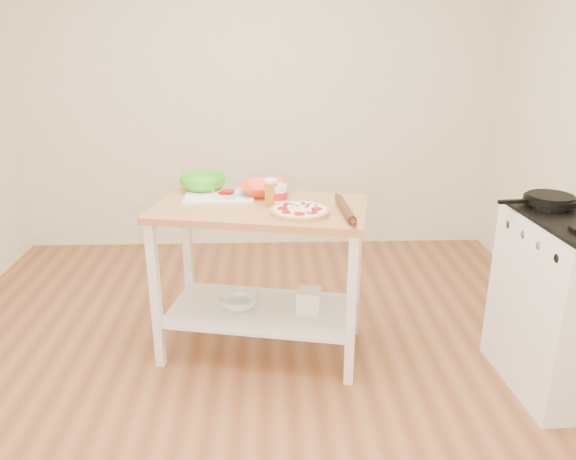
# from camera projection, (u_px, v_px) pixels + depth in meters

# --- Properties ---
(room_shell) EXTENTS (4.04, 4.54, 2.74)m
(room_shell) POSITION_uv_depth(u_px,v_px,m) (246.00, 140.00, 2.49)
(room_shell) COLOR #985C38
(room_shell) RESTS_ON ground
(prep_island) EXTENTS (1.26, 0.85, 0.90)m
(prep_island) POSITION_uv_depth(u_px,v_px,m) (261.00, 248.00, 3.17)
(prep_island) COLOR #BA7F4C
(prep_island) RESTS_ON ground
(skillet) EXTENTS (0.42, 0.27, 0.03)m
(skillet) POSITION_uv_depth(u_px,v_px,m) (549.00, 200.00, 2.93)
(skillet) COLOR black
(skillet) RESTS_ON gas_stove
(pizza) EXTENTS (0.31, 0.31, 0.05)m
(pizza) POSITION_uv_depth(u_px,v_px,m) (300.00, 211.00, 2.94)
(pizza) COLOR #E7B462
(pizza) RESTS_ON prep_island
(cutting_board) EXTENTS (0.40, 0.30, 0.04)m
(cutting_board) POSITION_uv_depth(u_px,v_px,m) (220.00, 195.00, 3.25)
(cutting_board) COLOR white
(cutting_board) RESTS_ON prep_island
(spatula) EXTENTS (0.15, 0.08, 0.01)m
(spatula) POSITION_uv_depth(u_px,v_px,m) (236.00, 196.00, 3.20)
(spatula) COLOR #4AC7B3
(spatula) RESTS_ON cutting_board
(knife) EXTENTS (0.27, 0.04, 0.01)m
(knife) POSITION_uv_depth(u_px,v_px,m) (208.00, 188.00, 3.35)
(knife) COLOR silver
(knife) RESTS_ON cutting_board
(orange_bowl) EXTENTS (0.30, 0.30, 0.07)m
(orange_bowl) POSITION_uv_depth(u_px,v_px,m) (264.00, 189.00, 3.28)
(orange_bowl) COLOR #EC4B1C
(orange_bowl) RESTS_ON prep_island
(green_bowl) EXTENTS (0.35, 0.35, 0.09)m
(green_bowl) POSITION_uv_depth(u_px,v_px,m) (203.00, 183.00, 3.36)
(green_bowl) COLOR #4DC023
(green_bowl) RESTS_ON prep_island
(beer_pint) EXTENTS (0.07, 0.07, 0.15)m
(beer_pint) POSITION_uv_depth(u_px,v_px,m) (271.00, 192.00, 3.06)
(beer_pint) COLOR #B17717
(beer_pint) RESTS_ON prep_island
(yogurt_tub) EXTENTS (0.10, 0.10, 0.20)m
(yogurt_tub) POSITION_uv_depth(u_px,v_px,m) (279.00, 195.00, 3.07)
(yogurt_tub) COLOR white
(yogurt_tub) RESTS_ON prep_island
(rolling_pin) EXTENTS (0.07, 0.39, 0.05)m
(rolling_pin) POSITION_uv_depth(u_px,v_px,m) (345.00, 209.00, 2.95)
(rolling_pin) COLOR #502212
(rolling_pin) RESTS_ON prep_island
(shelf_glass_bowl) EXTENTS (0.23, 0.23, 0.07)m
(shelf_glass_bowl) POSITION_uv_depth(u_px,v_px,m) (239.00, 302.00, 3.31)
(shelf_glass_bowl) COLOR silver
(shelf_glass_bowl) RESTS_ON prep_island
(shelf_bin) EXTENTS (0.15, 0.15, 0.13)m
(shelf_bin) POSITION_uv_depth(u_px,v_px,m) (309.00, 300.00, 3.27)
(shelf_bin) COLOR white
(shelf_bin) RESTS_ON prep_island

